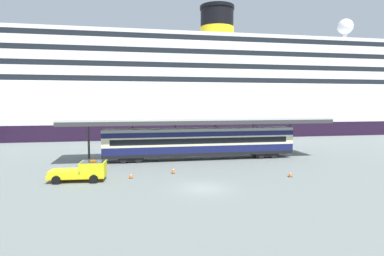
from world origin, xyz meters
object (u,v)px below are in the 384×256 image
(cruise_ship, at_px, (165,90))
(train_carriage, at_px, (200,142))
(service_truck, at_px, (83,171))
(traffic_cone_mid, at_px, (173,170))
(traffic_cone_far, at_px, (290,174))
(traffic_cone_near, at_px, (131,175))

(cruise_ship, height_order, train_carriage, cruise_ship)
(cruise_ship, xyz_separation_m, service_truck, (-12.27, -45.42, -9.36))
(cruise_ship, bearing_deg, traffic_cone_mid, -94.49)
(train_carriage, relative_size, traffic_cone_far, 39.42)
(service_truck, height_order, traffic_cone_near, service_truck)
(traffic_cone_mid, bearing_deg, traffic_cone_far, -17.63)
(service_truck, distance_m, traffic_cone_mid, 8.99)
(train_carriage, distance_m, traffic_cone_far, 13.32)
(traffic_cone_near, distance_m, traffic_cone_mid, 4.59)
(train_carriage, relative_size, service_truck, 4.67)
(traffic_cone_near, xyz_separation_m, traffic_cone_mid, (4.39, 1.32, 0.09))
(train_carriage, bearing_deg, traffic_cone_near, -134.98)
(train_carriage, distance_m, service_truck, 16.26)
(traffic_cone_far, bearing_deg, service_truck, 174.29)
(train_carriage, bearing_deg, traffic_cone_mid, -120.72)
(traffic_cone_far, bearing_deg, cruise_ship, 99.53)
(service_truck, height_order, traffic_cone_mid, service_truck)
(cruise_ship, xyz_separation_m, train_carriage, (1.07, -36.22, -8.04))
(traffic_cone_near, height_order, traffic_cone_mid, traffic_cone_mid)
(service_truck, xyz_separation_m, traffic_cone_near, (4.43, 0.28, -0.70))
(train_carriage, height_order, service_truck, train_carriage)
(traffic_cone_mid, bearing_deg, train_carriage, 59.28)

